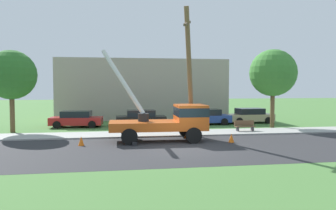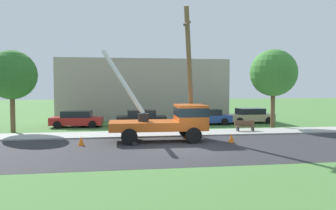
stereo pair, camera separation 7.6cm
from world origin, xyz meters
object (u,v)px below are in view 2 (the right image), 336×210
object	(u,v)px
leaning_utility_pole	(190,72)
roadside_tree_near	(12,75)
parked_sedan_red	(77,119)
park_bench	(245,126)
traffic_cone_ahead	(231,138)
parked_sedan_tan	(250,116)
parked_sedan_black	(141,118)
traffic_cone_behind	(81,141)
traffic_cone_curbside	(187,134)
parked_sedan_blue	(207,117)
utility_truck	(171,119)
roadside_tree_far	(273,73)

from	to	relation	value
leaning_utility_pole	roadside_tree_near	xyz separation A→B (m)	(-12.77, 5.01, -0.08)
parked_sedan_red	park_bench	distance (m)	14.21
traffic_cone_ahead	parked_sedan_tan	distance (m)	11.77
park_bench	roadside_tree_near	xyz separation A→B (m)	(-17.67, 2.74, 3.93)
parked_sedan_black	parked_sedan_tan	xyz separation A→B (m)	(10.51, 0.61, 0.00)
traffic_cone_behind	park_bench	size ratio (longest dim) A/B	0.35
leaning_utility_pole	parked_sedan_red	xyz separation A→B (m)	(-8.28, 7.60, -3.76)
parked_sedan_tan	park_bench	xyz separation A→B (m)	(-2.93, -5.99, -0.25)
traffic_cone_curbside	parked_sedan_tan	distance (m)	11.39
parked_sedan_black	parked_sedan_blue	distance (m)	6.05
leaning_utility_pole	parked_sedan_blue	world-z (taller)	leaning_utility_pole
traffic_cone_behind	parked_sedan_tan	size ratio (longest dim) A/B	0.12
utility_truck	traffic_cone_ahead	distance (m)	4.04
traffic_cone_ahead	traffic_cone_curbside	size ratio (longest dim) A/B	1.00
traffic_cone_behind	parked_sedan_blue	xyz separation A→B (m)	(10.38, 9.55, 0.43)
utility_truck	parked_sedan_tan	distance (m)	13.02
parked_sedan_black	traffic_cone_behind	bearing A→B (deg)	-114.67
traffic_cone_behind	parked_sedan_black	bearing A→B (deg)	65.33
park_bench	roadside_tree_near	distance (m)	18.30
parked_sedan_blue	roadside_tree_far	size ratio (longest dim) A/B	0.66
parked_sedan_blue	leaning_utility_pole	bearing A→B (deg)	-113.40
utility_truck	roadside_tree_far	bearing A→B (deg)	29.79
leaning_utility_pole	utility_truck	bearing A→B (deg)	-148.56
traffic_cone_ahead	roadside_tree_far	bearing A→B (deg)	48.14
traffic_cone_behind	roadside_tree_far	bearing A→B (deg)	22.94
leaning_utility_pole	park_bench	world-z (taller)	leaning_utility_pole
park_bench	roadside_tree_near	size ratio (longest dim) A/B	0.25
roadside_tree_far	parked_sedan_red	bearing A→B (deg)	170.27
traffic_cone_curbside	traffic_cone_ahead	bearing A→B (deg)	-42.93
traffic_cone_ahead	traffic_cone_curbside	bearing A→B (deg)	137.07
utility_truck	traffic_cone_ahead	world-z (taller)	utility_truck
utility_truck	roadside_tree_near	xyz separation A→B (m)	(-11.35, 5.88, 2.99)
traffic_cone_ahead	roadside_tree_far	size ratio (longest dim) A/B	0.08
parked_sedan_blue	traffic_cone_behind	bearing A→B (deg)	-137.40
roadside_tree_far	traffic_cone_behind	bearing A→B (deg)	-157.06
parked_sedan_tan	roadside_tree_far	size ratio (longest dim) A/B	0.67
traffic_cone_curbside	traffic_cone_behind	bearing A→B (deg)	-164.42
traffic_cone_curbside	parked_sedan_blue	distance (m)	8.41
traffic_cone_behind	parked_sedan_tan	world-z (taller)	parked_sedan_tan
traffic_cone_curbside	roadside_tree_far	xyz separation A→B (m)	(8.52, 4.60, 4.39)
traffic_cone_ahead	parked_sedan_tan	bearing A→B (deg)	61.75
traffic_cone_ahead	parked_sedan_black	bearing A→B (deg)	116.87
parked_sedan_blue	parked_sedan_tan	world-z (taller)	same
utility_truck	traffic_cone_ahead	bearing A→B (deg)	-18.36
parked_sedan_black	parked_sedan_red	bearing A→B (deg)	-179.34
traffic_cone_behind	parked_sedan_red	xyz separation A→B (m)	(-1.26, 9.37, 0.43)
parked_sedan_tan	parked_sedan_black	bearing A→B (deg)	-176.70
traffic_cone_behind	roadside_tree_near	distance (m)	9.80
parked_sedan_blue	park_bench	size ratio (longest dim) A/B	2.78
utility_truck	parked_sedan_blue	world-z (taller)	utility_truck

